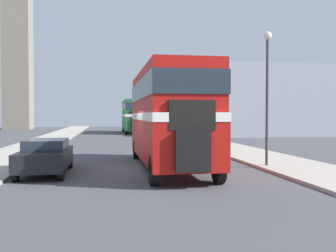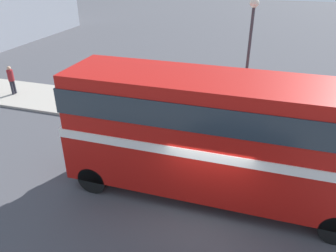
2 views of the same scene
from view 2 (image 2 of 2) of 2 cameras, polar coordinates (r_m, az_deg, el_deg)
name	(u,v)px [view 2 (image 2 of 2)]	position (r m, az deg, el deg)	size (l,w,h in m)	color
ground_plane	(205,215)	(10.91, 6.52, -15.21)	(120.00, 120.00, 0.00)	#47474C
sidewalk_right	(233,122)	(16.46, 11.24, 0.60)	(3.50, 120.00, 0.12)	#A8A093
double_decker_bus	(212,130)	(10.41, 7.66, -0.66)	(2.52, 9.69, 4.21)	#B2140F
pedestrian_walking	(11,78)	(21.16, -25.65, 7.47)	(0.34, 0.34, 1.67)	#282833
street_lamp	(249,51)	(13.84, 13.88, 12.48)	(0.36, 0.36, 5.86)	#38383D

